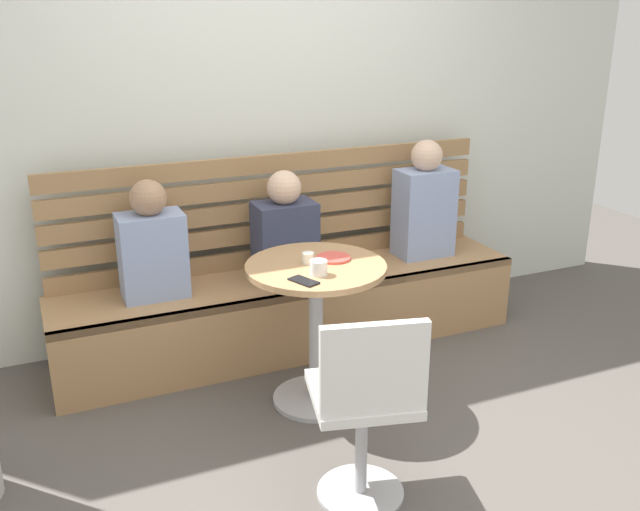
% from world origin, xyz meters
% --- Properties ---
extents(ground, '(8.00, 8.00, 0.00)m').
position_xyz_m(ground, '(0.00, 0.00, 0.00)').
color(ground, '#514C47').
extents(back_wall, '(5.20, 0.10, 2.90)m').
position_xyz_m(back_wall, '(0.00, 1.64, 1.45)').
color(back_wall, silver).
rests_on(back_wall, ground).
extents(booth_bench, '(2.70, 0.52, 0.44)m').
position_xyz_m(booth_bench, '(0.00, 1.20, 0.22)').
color(booth_bench, '#A87C51').
rests_on(booth_bench, ground).
extents(booth_backrest, '(2.65, 0.04, 0.66)m').
position_xyz_m(booth_backrest, '(0.00, 1.44, 0.78)').
color(booth_backrest, '#9A7249').
rests_on(booth_backrest, booth_bench).
extents(cafe_table, '(0.68, 0.68, 0.74)m').
position_xyz_m(cafe_table, '(-0.12, 0.58, 0.52)').
color(cafe_table, '#ADADB2').
rests_on(cafe_table, ground).
extents(white_chair, '(0.48, 0.48, 0.85)m').
position_xyz_m(white_chair, '(-0.25, -0.24, 0.46)').
color(white_chair, '#ADADB2').
rests_on(white_chair, ground).
extents(person_adult, '(0.34, 0.22, 0.72)m').
position_xyz_m(person_adult, '(0.88, 1.23, 0.76)').
color(person_adult, '#8C9EC6').
rests_on(person_adult, booth_bench).
extents(person_child_left, '(0.34, 0.22, 0.63)m').
position_xyz_m(person_child_left, '(-0.77, 1.23, 0.72)').
color(person_child_left, '#8C9EC6').
rests_on(person_child_left, booth_bench).
extents(person_child_middle, '(0.34, 0.22, 0.62)m').
position_xyz_m(person_child_middle, '(-0.04, 1.20, 0.71)').
color(person_child_middle, '#333851').
rests_on(person_child_middle, booth_bench).
extents(cup_ceramic_white, '(0.08, 0.08, 0.07)m').
position_xyz_m(cup_ceramic_white, '(-0.16, 0.44, 0.78)').
color(cup_ceramic_white, white).
rests_on(cup_ceramic_white, cafe_table).
extents(cup_espresso_small, '(0.06, 0.06, 0.05)m').
position_xyz_m(cup_espresso_small, '(-0.15, 0.61, 0.77)').
color(cup_espresso_small, silver).
rests_on(cup_espresso_small, cafe_table).
extents(plate_small, '(0.17, 0.17, 0.01)m').
position_xyz_m(plate_small, '(-0.01, 0.61, 0.75)').
color(plate_small, '#DB4C42').
rests_on(plate_small, cafe_table).
extents(phone_on_table, '(0.12, 0.16, 0.01)m').
position_xyz_m(phone_on_table, '(-0.26, 0.39, 0.74)').
color(phone_on_table, black).
rests_on(phone_on_table, cafe_table).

